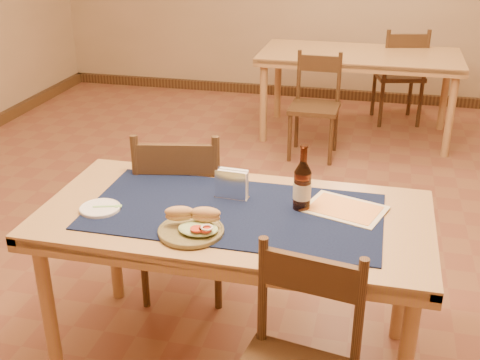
% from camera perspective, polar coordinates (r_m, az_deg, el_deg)
% --- Properties ---
extents(room, '(6.04, 7.04, 2.84)m').
position_cam_1_polar(room, '(3.02, 3.21, 15.01)').
color(room, brown).
rests_on(room, ground).
extents(main_table, '(1.60, 0.80, 0.75)m').
position_cam_1_polar(main_table, '(2.51, -0.53, -4.71)').
color(main_table, '#9F724B').
rests_on(main_table, ground).
extents(placemat, '(1.20, 0.60, 0.01)m').
position_cam_1_polar(placemat, '(2.47, -0.54, -2.98)').
color(placemat, '#0E1A36').
rests_on(placemat, main_table).
extents(baseboard, '(6.00, 7.00, 0.10)m').
position_cam_1_polar(baseboard, '(3.50, 2.69, -7.36)').
color(baseboard, '#483019').
rests_on(baseboard, ground).
extents(back_table, '(1.71, 0.86, 0.75)m').
position_cam_1_polar(back_table, '(5.42, 11.25, 10.88)').
color(back_table, '#9F724B').
rests_on(back_table, ground).
extents(chair_main_far, '(0.51, 0.51, 0.95)m').
position_cam_1_polar(chair_main_far, '(3.07, -5.47, -2.80)').
color(chair_main_far, '#483019').
rests_on(chair_main_far, ground).
extents(chair_back_near, '(0.39, 0.39, 0.84)m').
position_cam_1_polar(chair_back_near, '(4.97, 7.15, 7.16)').
color(chair_back_near, '#483019').
rests_on(chair_back_near, ground).
extents(chair_back_far, '(0.51, 0.51, 0.91)m').
position_cam_1_polar(chair_back_far, '(5.91, 14.93, 9.69)').
color(chair_back_far, '#483019').
rests_on(chair_back_far, ground).
extents(sandwich_plate, '(0.25, 0.25, 0.10)m').
position_cam_1_polar(sandwich_plate, '(2.30, -4.48, -4.41)').
color(sandwich_plate, olive).
rests_on(sandwich_plate, placemat).
extents(side_plate, '(0.17, 0.17, 0.01)m').
position_cam_1_polar(side_plate, '(2.54, -13.13, -2.59)').
color(side_plate, white).
rests_on(side_plate, placemat).
extents(fork, '(0.12, 0.05, 0.00)m').
position_cam_1_polar(fork, '(2.53, -12.26, -2.46)').
color(fork, '#88CD70').
rests_on(fork, side_plate).
extents(beer_bottle, '(0.07, 0.07, 0.28)m').
position_cam_1_polar(beer_bottle, '(2.46, 5.93, -0.53)').
color(beer_bottle, '#481F0D').
rests_on(beer_bottle, placemat).
extents(napkin_holder, '(0.15, 0.06, 0.13)m').
position_cam_1_polar(napkin_holder, '(2.56, -0.78, -0.46)').
color(napkin_holder, white).
rests_on(napkin_holder, placemat).
extents(menu_card, '(0.37, 0.31, 0.01)m').
position_cam_1_polar(menu_card, '(2.52, 9.91, -2.71)').
color(menu_card, beige).
rests_on(menu_card, placemat).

